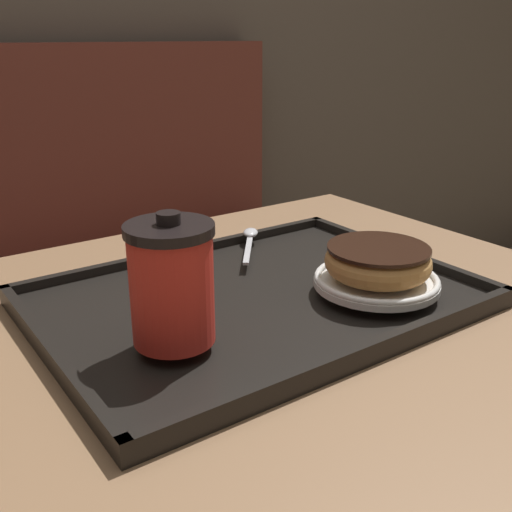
# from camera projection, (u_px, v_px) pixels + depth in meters

# --- Properties ---
(booth_bench) EXTENTS (1.23, 0.44, 1.00)m
(booth_bench) POSITION_uv_depth(u_px,v_px,m) (94.00, 322.00, 1.56)
(booth_bench) COLOR brown
(booth_bench) RESTS_ON ground_plane
(cafe_table) EXTENTS (0.83, 0.76, 0.71)m
(cafe_table) POSITION_uv_depth(u_px,v_px,m) (281.00, 428.00, 0.79)
(cafe_table) COLOR #846042
(cafe_table) RESTS_ON ground_plane
(serving_tray) EXTENTS (0.51, 0.37, 0.02)m
(serving_tray) POSITION_uv_depth(u_px,v_px,m) (256.00, 300.00, 0.73)
(serving_tray) COLOR black
(serving_tray) RESTS_ON cafe_table
(coffee_cup_front) EXTENTS (0.09, 0.09, 0.13)m
(coffee_cup_front) POSITION_uv_depth(u_px,v_px,m) (172.00, 283.00, 0.58)
(coffee_cup_front) COLOR red
(coffee_cup_front) RESTS_ON serving_tray
(plate_with_chocolate_donut) EXTENTS (0.15, 0.15, 0.01)m
(plate_with_chocolate_donut) POSITION_uv_depth(u_px,v_px,m) (376.00, 281.00, 0.72)
(plate_with_chocolate_donut) COLOR white
(plate_with_chocolate_donut) RESTS_ON serving_tray
(donut_chocolate_glazed) EXTENTS (0.13, 0.13, 0.04)m
(donut_chocolate_glazed) POSITION_uv_depth(u_px,v_px,m) (378.00, 261.00, 0.71)
(donut_chocolate_glazed) COLOR tan
(donut_chocolate_glazed) RESTS_ON plate_with_chocolate_donut
(spoon) EXTENTS (0.10, 0.12, 0.01)m
(spoon) POSITION_uv_depth(u_px,v_px,m) (250.00, 237.00, 0.88)
(spoon) COLOR silver
(spoon) RESTS_ON serving_tray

